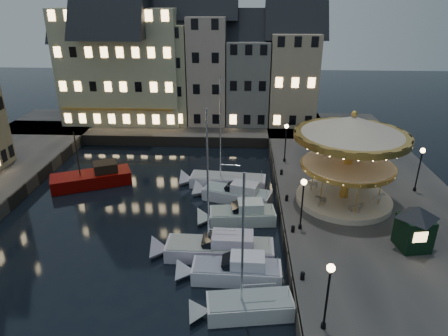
# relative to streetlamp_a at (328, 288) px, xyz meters

# --- Properties ---
(ground) EXTENTS (160.00, 160.00, 0.00)m
(ground) POSITION_rel_streetlamp_a_xyz_m (-7.20, 9.00, -4.02)
(ground) COLOR black
(ground) RESTS_ON ground
(quay_east) EXTENTS (16.00, 56.00, 1.30)m
(quay_east) POSITION_rel_streetlamp_a_xyz_m (6.80, 15.00, -3.37)
(quay_east) COLOR #474442
(quay_east) RESTS_ON ground
(quay_north) EXTENTS (44.00, 12.00, 1.30)m
(quay_north) POSITION_rel_streetlamp_a_xyz_m (-15.20, 37.00, -3.37)
(quay_north) COLOR #474442
(quay_north) RESTS_ON ground
(quaywall_e) EXTENTS (0.15, 44.00, 1.30)m
(quaywall_e) POSITION_rel_streetlamp_a_xyz_m (-1.20, 15.00, -3.37)
(quaywall_e) COLOR #47423A
(quaywall_e) RESTS_ON ground
(quaywall_n) EXTENTS (48.00, 0.15, 1.30)m
(quaywall_n) POSITION_rel_streetlamp_a_xyz_m (-13.20, 31.00, -3.37)
(quaywall_n) COLOR #47423A
(quaywall_n) RESTS_ON ground
(streetlamp_a) EXTENTS (0.44, 0.44, 4.17)m
(streetlamp_a) POSITION_rel_streetlamp_a_xyz_m (0.00, 0.00, 0.00)
(streetlamp_a) COLOR black
(streetlamp_a) RESTS_ON quay_east
(streetlamp_b) EXTENTS (0.44, 0.44, 4.17)m
(streetlamp_b) POSITION_rel_streetlamp_a_xyz_m (0.00, 10.00, 0.00)
(streetlamp_b) COLOR black
(streetlamp_b) RESTS_ON quay_east
(streetlamp_c) EXTENTS (0.44, 0.44, 4.17)m
(streetlamp_c) POSITION_rel_streetlamp_a_xyz_m (0.00, 23.50, 0.00)
(streetlamp_c) COLOR black
(streetlamp_c) RESTS_ON quay_east
(streetlamp_d) EXTENTS (0.44, 0.44, 4.17)m
(streetlamp_d) POSITION_rel_streetlamp_a_xyz_m (11.30, 17.00, 0.00)
(streetlamp_d) COLOR black
(streetlamp_d) RESTS_ON quay_east
(bollard_a) EXTENTS (0.30, 0.30, 0.57)m
(bollard_a) POSITION_rel_streetlamp_a_xyz_m (-0.60, 4.00, -2.41)
(bollard_a) COLOR black
(bollard_a) RESTS_ON quay_east
(bollard_b) EXTENTS (0.30, 0.30, 0.57)m
(bollard_b) POSITION_rel_streetlamp_a_xyz_m (-0.60, 9.50, -2.41)
(bollard_b) COLOR black
(bollard_b) RESTS_ON quay_east
(bollard_c) EXTENTS (0.30, 0.30, 0.57)m
(bollard_c) POSITION_rel_streetlamp_a_xyz_m (-0.60, 14.50, -2.41)
(bollard_c) COLOR black
(bollard_c) RESTS_ON quay_east
(bollard_d) EXTENTS (0.30, 0.30, 0.57)m
(bollard_d) POSITION_rel_streetlamp_a_xyz_m (-0.60, 20.00, -2.41)
(bollard_d) COLOR black
(bollard_d) RESTS_ON quay_east
(townhouse_na) EXTENTS (5.50, 8.00, 12.80)m
(townhouse_na) POSITION_rel_streetlamp_a_xyz_m (-26.70, 39.00, 3.76)
(townhouse_na) COLOR gray
(townhouse_na) RESTS_ON quay_north
(townhouse_nb) EXTENTS (6.16, 8.00, 13.80)m
(townhouse_nb) POSITION_rel_streetlamp_a_xyz_m (-21.25, 39.00, 4.26)
(townhouse_nb) COLOR gray
(townhouse_nb) RESTS_ON quay_north
(townhouse_nc) EXTENTS (6.82, 8.00, 14.80)m
(townhouse_nc) POSITION_rel_streetlamp_a_xyz_m (-15.20, 39.00, 4.76)
(townhouse_nc) COLOR tan
(townhouse_nc) RESTS_ON quay_north
(townhouse_nd) EXTENTS (5.50, 8.00, 15.80)m
(townhouse_nd) POSITION_rel_streetlamp_a_xyz_m (-9.45, 39.00, 5.26)
(townhouse_nd) COLOR #B19D8F
(townhouse_nd) RESTS_ON quay_north
(townhouse_ne) EXTENTS (6.16, 8.00, 12.80)m
(townhouse_ne) POSITION_rel_streetlamp_a_xyz_m (-4.00, 39.00, 3.76)
(townhouse_ne) COLOR slate
(townhouse_ne) RESTS_ON quay_north
(townhouse_nf) EXTENTS (6.82, 8.00, 13.80)m
(townhouse_nf) POSITION_rel_streetlamp_a_xyz_m (2.05, 39.00, 4.26)
(townhouse_nf) COLOR tan
(townhouse_nf) RESTS_ON quay_north
(hotel_corner) EXTENTS (17.60, 9.00, 16.80)m
(hotel_corner) POSITION_rel_streetlamp_a_xyz_m (-21.20, 39.00, 5.76)
(hotel_corner) COLOR #BEBB93
(hotel_corner) RESTS_ON quay_north
(motorboat_a) EXTENTS (6.31, 2.76, 10.36)m
(motorboat_a) POSITION_rel_streetlamp_a_xyz_m (-4.48, 2.14, -3.48)
(motorboat_a) COLOR silver
(motorboat_a) RESTS_ON ground
(motorboat_b) EXTENTS (7.06, 2.14, 2.15)m
(motorboat_b) POSITION_rel_streetlamp_a_xyz_m (-5.20, 5.41, -3.38)
(motorboat_b) COLOR silver
(motorboat_b) RESTS_ON ground
(motorboat_c) EXTENTS (8.95, 2.48, 11.91)m
(motorboat_c) POSITION_rel_streetlamp_a_xyz_m (-6.48, 7.92, -3.34)
(motorboat_c) COLOR silver
(motorboat_c) RESTS_ON ground
(motorboat_d) EXTENTS (6.60, 2.67, 2.15)m
(motorboat_d) POSITION_rel_streetlamp_a_xyz_m (-4.86, 12.87, -3.38)
(motorboat_d) COLOR silver
(motorboat_d) RESTS_ON ground
(motorboat_e) EXTENTS (7.34, 4.08, 2.15)m
(motorboat_e) POSITION_rel_streetlamp_a_xyz_m (-5.37, 16.78, -3.38)
(motorboat_e) COLOR silver
(motorboat_e) RESTS_ON ground
(motorboat_f) EXTENTS (8.62, 2.97, 11.39)m
(motorboat_f) POSITION_rel_streetlamp_a_xyz_m (-6.52, 19.81, -3.49)
(motorboat_f) COLOR silver
(motorboat_f) RESTS_ON ground
(red_fishing_boat) EXTENTS (8.12, 5.52, 6.01)m
(red_fishing_boat) POSITION_rel_streetlamp_a_xyz_m (-19.61, 19.43, -3.32)
(red_fishing_boat) COLOR #680401
(red_fishing_boat) RESTS_ON ground
(carousel) EXTENTS (9.27, 9.27, 8.11)m
(carousel) POSITION_rel_streetlamp_a_xyz_m (4.28, 14.58, 2.63)
(carousel) COLOR beige
(carousel) RESTS_ON quay_east
(ticket_kiosk) EXTENTS (3.19, 3.19, 3.74)m
(ticket_kiosk) POSITION_rel_streetlamp_a_xyz_m (7.57, 7.89, -0.49)
(ticket_kiosk) COLOR black
(ticket_kiosk) RESTS_ON quay_east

